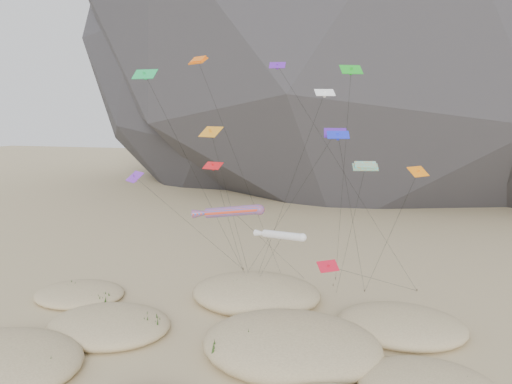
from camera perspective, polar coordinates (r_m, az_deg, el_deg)
ground at (r=43.56m, az=-3.87°, el=-20.26°), size 500.00×500.00×0.00m
dunes at (r=47.31m, az=-3.19°, el=-16.83°), size 49.03×36.83×3.80m
dune_grass at (r=47.38m, az=-2.66°, el=-16.56°), size 43.20×30.53×1.51m
kite_stakes at (r=65.08m, az=5.85°, el=-10.07°), size 22.91×7.19×0.30m
rainbow_tube_kite at (r=48.02m, az=-2.99°, el=-2.24°), size 7.78×18.46×12.75m
white_tube_kite at (r=48.14m, az=2.83°, el=-4.97°), size 8.85×12.82×10.33m
orange_parafoil at (r=52.71m, az=-6.43°, el=14.22°), size 7.10×13.99×27.06m
multi_parafoil at (r=46.77m, az=12.34°, el=2.69°), size 4.97×12.11×16.96m
delta_kites at (r=49.83m, az=0.70°, el=5.87°), size 30.96×22.17×26.40m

